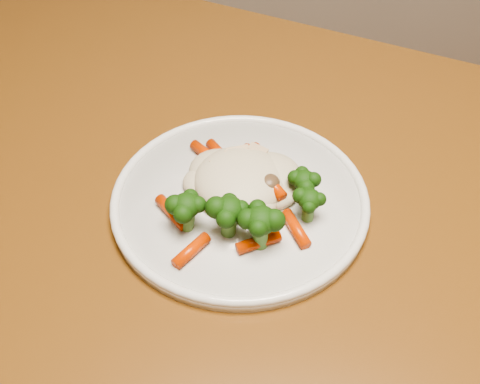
# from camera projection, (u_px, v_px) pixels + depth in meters

# --- Properties ---
(dining_table) EXTENTS (1.33, 1.13, 0.75)m
(dining_table) POSITION_uv_depth(u_px,v_px,m) (189.00, 245.00, 0.74)
(dining_table) COLOR brown
(dining_table) RESTS_ON ground
(plate) EXTENTS (0.27, 0.27, 0.01)m
(plate) POSITION_uv_depth(u_px,v_px,m) (240.00, 201.00, 0.64)
(plate) COLOR white
(plate) RESTS_ON dining_table
(meal) EXTENTS (0.18, 0.18, 0.04)m
(meal) POSITION_uv_depth(u_px,v_px,m) (244.00, 189.00, 0.61)
(meal) COLOR beige
(meal) RESTS_ON plate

